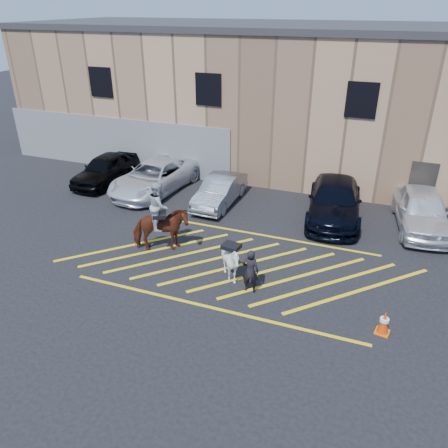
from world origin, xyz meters
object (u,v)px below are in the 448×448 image
(handler, at_px, (250,271))
(saddled_white, at_px, (231,261))
(car_white_pickup, at_px, (154,177))
(mounted_bay, at_px, (160,224))
(car_silver_sedan, at_px, (220,191))
(traffic_cone, at_px, (384,322))
(car_white_suv, at_px, (422,210))
(car_black_suv, at_px, (105,169))
(car_blue_suv, at_px, (334,200))

(handler, xyz_separation_m, saddled_white, (-0.78, 0.37, -0.02))
(car_white_pickup, distance_m, mounted_bay, 5.84)
(handler, bearing_deg, car_silver_sedan, -64.23)
(car_white_pickup, xyz_separation_m, traffic_cone, (10.96, -6.88, -0.37))
(car_white_suv, height_order, traffic_cone, car_white_suv)
(car_black_suv, relative_size, saddled_white, 2.90)
(handler, height_order, saddled_white, handler)
(car_silver_sedan, bearing_deg, car_white_suv, 6.08)
(car_blue_suv, relative_size, mounted_bay, 1.96)
(car_white_pickup, xyz_separation_m, car_blue_suv, (8.57, 0.18, 0.04))
(car_silver_sedan, distance_m, car_white_suv, 8.53)
(car_black_suv, xyz_separation_m, handler, (9.74, -6.42, 0.03))
(car_white_pickup, relative_size, car_blue_suv, 0.99)
(car_white_suv, relative_size, mounted_bay, 1.73)
(handler, relative_size, saddled_white, 1.03)
(car_black_suv, height_order, handler, handler)
(car_silver_sedan, distance_m, handler, 6.85)
(car_white_pickup, xyz_separation_m, car_silver_sedan, (3.52, -0.31, -0.10))
(traffic_cone, bearing_deg, car_white_suv, 81.65)
(car_silver_sedan, relative_size, car_blue_suv, 0.73)
(saddled_white, bearing_deg, car_silver_sedan, 114.56)
(car_black_suv, bearing_deg, mounted_bay, -39.35)
(saddled_white, bearing_deg, car_black_suv, 145.96)
(mounted_bay, xyz_separation_m, saddled_white, (3.08, -0.93, -0.37))
(car_blue_suv, xyz_separation_m, traffic_cone, (2.39, -7.07, -0.41))
(saddled_white, bearing_deg, handler, -25.25)
(car_blue_suv, bearing_deg, car_white_suv, -2.76)
(car_white_suv, bearing_deg, car_silver_sedan, 177.34)
(saddled_white, bearing_deg, traffic_cone, -11.12)
(saddled_white, relative_size, traffic_cone, 2.00)
(car_blue_suv, bearing_deg, saddled_white, -118.24)
(car_white_pickup, distance_m, saddled_white, 8.50)
(car_silver_sedan, bearing_deg, car_blue_suv, 7.01)
(car_white_pickup, xyz_separation_m, saddled_white, (6.09, -5.93, 0.00))
(car_white_suv, xyz_separation_m, saddled_white, (-5.94, -6.31, -0.07))
(mounted_bay, height_order, traffic_cone, mounted_bay)
(car_white_pickup, height_order, car_silver_sedan, car_white_pickup)
(car_black_suv, xyz_separation_m, traffic_cone, (13.84, -7.02, -0.36))
(car_silver_sedan, xyz_separation_m, saddled_white, (2.56, -5.61, 0.10))
(saddled_white, bearing_deg, car_blue_suv, 67.86)
(mounted_bay, distance_m, traffic_cone, 8.21)
(car_blue_suv, xyz_separation_m, saddled_white, (-2.49, -6.11, -0.04))
(traffic_cone, bearing_deg, car_black_suv, 153.12)
(mounted_bay, xyz_separation_m, traffic_cone, (7.96, -1.89, -0.73))
(car_white_pickup, bearing_deg, car_silver_sedan, 1.06)
(car_white_suv, height_order, mounted_bay, mounted_bay)
(car_silver_sedan, bearing_deg, handler, -59.43)
(car_black_suv, distance_m, saddled_white, 10.82)
(car_blue_suv, distance_m, mounted_bay, 7.61)
(car_white_pickup, bearing_deg, car_black_suv, -176.46)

